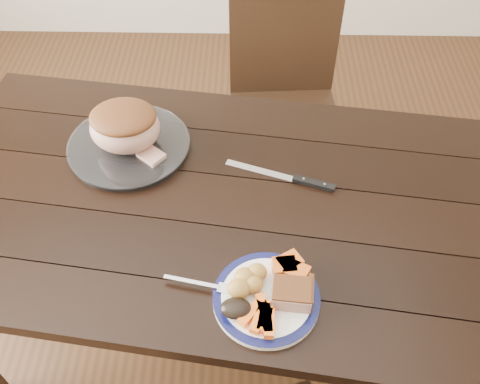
{
  "coord_description": "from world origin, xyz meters",
  "views": [
    {
      "loc": [
        0.1,
        -0.95,
        1.86
      ],
      "look_at": [
        0.08,
        -0.02,
        0.8
      ],
      "focal_mm": 40.0,
      "sensor_mm": 36.0,
      "label": 1
    }
  ],
  "objects_px": {
    "roast_joint": "(125,128)",
    "serving_platter": "(129,147)",
    "dinner_plate": "(266,299)",
    "carving_knife": "(300,180)",
    "chair_far": "(284,95)",
    "dining_table": "(212,219)",
    "fork": "(206,285)",
    "pork_slice": "(291,294)"
  },
  "relations": [
    {
      "from": "dinner_plate",
      "to": "fork",
      "type": "bearing_deg",
      "value": 169.24
    },
    {
      "from": "dining_table",
      "to": "serving_platter",
      "type": "bearing_deg",
      "value": 143.15
    },
    {
      "from": "roast_joint",
      "to": "serving_platter",
      "type": "bearing_deg",
      "value": 0.0
    },
    {
      "from": "dining_table",
      "to": "chair_far",
      "type": "height_order",
      "value": "chair_far"
    },
    {
      "from": "pork_slice",
      "to": "carving_knife",
      "type": "xyz_separation_m",
      "value": [
        0.04,
        0.38,
        -0.03
      ]
    },
    {
      "from": "pork_slice",
      "to": "dinner_plate",
      "type": "bearing_deg",
      "value": 175.24
    },
    {
      "from": "fork",
      "to": "carving_knife",
      "type": "xyz_separation_m",
      "value": [
        0.24,
        0.35,
        -0.01
      ]
    },
    {
      "from": "dinner_plate",
      "to": "pork_slice",
      "type": "relative_size",
      "value": 2.75
    },
    {
      "from": "dinner_plate",
      "to": "carving_knife",
      "type": "xyz_separation_m",
      "value": [
        0.1,
        0.38,
        -0.0
      ]
    },
    {
      "from": "dining_table",
      "to": "roast_joint",
      "type": "height_order",
      "value": "roast_joint"
    },
    {
      "from": "dinner_plate",
      "to": "roast_joint",
      "type": "distance_m",
      "value": 0.65
    },
    {
      "from": "chair_far",
      "to": "pork_slice",
      "type": "xyz_separation_m",
      "value": [
        -0.04,
        -1.06,
        0.27
      ]
    },
    {
      "from": "dining_table",
      "to": "dinner_plate",
      "type": "bearing_deg",
      "value": -64.78
    },
    {
      "from": "dining_table",
      "to": "roast_joint",
      "type": "distance_m",
      "value": 0.36
    },
    {
      "from": "pork_slice",
      "to": "fork",
      "type": "bearing_deg",
      "value": 170.91
    },
    {
      "from": "serving_platter",
      "to": "carving_knife",
      "type": "height_order",
      "value": "serving_platter"
    },
    {
      "from": "pork_slice",
      "to": "carving_knife",
      "type": "distance_m",
      "value": 0.39
    },
    {
      "from": "pork_slice",
      "to": "roast_joint",
      "type": "xyz_separation_m",
      "value": [
        -0.46,
        0.51,
        0.04
      ]
    },
    {
      "from": "dinner_plate",
      "to": "carving_knife",
      "type": "distance_m",
      "value": 0.39
    },
    {
      "from": "serving_platter",
      "to": "roast_joint",
      "type": "xyz_separation_m",
      "value": [
        0.0,
        0.0,
        0.07
      ]
    },
    {
      "from": "roast_joint",
      "to": "carving_knife",
      "type": "bearing_deg",
      "value": -13.81
    },
    {
      "from": "dining_table",
      "to": "pork_slice",
      "type": "bearing_deg",
      "value": -57.4
    },
    {
      "from": "dinner_plate",
      "to": "serving_platter",
      "type": "distance_m",
      "value": 0.64
    },
    {
      "from": "roast_joint",
      "to": "fork",
      "type": "bearing_deg",
      "value": -61.55
    },
    {
      "from": "chair_far",
      "to": "carving_knife",
      "type": "height_order",
      "value": "chair_far"
    },
    {
      "from": "chair_far",
      "to": "pork_slice",
      "type": "height_order",
      "value": "chair_far"
    },
    {
      "from": "roast_joint",
      "to": "carving_knife",
      "type": "height_order",
      "value": "roast_joint"
    },
    {
      "from": "dinner_plate",
      "to": "roast_joint",
      "type": "bearing_deg",
      "value": 128.53
    },
    {
      "from": "dining_table",
      "to": "chair_far",
      "type": "xyz_separation_m",
      "value": [
        0.24,
        0.74,
        -0.13
      ]
    },
    {
      "from": "serving_platter",
      "to": "roast_joint",
      "type": "relative_size",
      "value": 1.74
    },
    {
      "from": "serving_platter",
      "to": "fork",
      "type": "xyz_separation_m",
      "value": [
        0.26,
        -0.48,
        0.01
      ]
    },
    {
      "from": "dining_table",
      "to": "serving_platter",
      "type": "xyz_separation_m",
      "value": [
        -0.25,
        0.19,
        0.1
      ]
    },
    {
      "from": "chair_far",
      "to": "dinner_plate",
      "type": "relative_size",
      "value": 3.71
    },
    {
      "from": "chair_far",
      "to": "carving_knife",
      "type": "distance_m",
      "value": 0.71
    },
    {
      "from": "chair_far",
      "to": "dinner_plate",
      "type": "bearing_deg",
      "value": 80.92
    },
    {
      "from": "dining_table",
      "to": "serving_platter",
      "type": "distance_m",
      "value": 0.33
    },
    {
      "from": "fork",
      "to": "chair_far",
      "type": "bearing_deg",
      "value": 88.74
    },
    {
      "from": "fork",
      "to": "dinner_plate",
      "type": "bearing_deg",
      "value": 0.89
    },
    {
      "from": "dining_table",
      "to": "chair_far",
      "type": "bearing_deg",
      "value": 72.02
    },
    {
      "from": "roast_joint",
      "to": "chair_far",
      "type": "bearing_deg",
      "value": 48.11
    },
    {
      "from": "chair_far",
      "to": "pork_slice",
      "type": "distance_m",
      "value": 1.09
    },
    {
      "from": "chair_far",
      "to": "roast_joint",
      "type": "bearing_deg",
      "value": 44.04
    }
  ]
}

